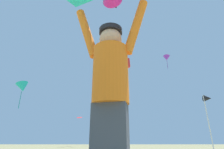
% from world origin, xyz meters
% --- Properties ---
extents(kite_flyer_person, '(0.81, 0.40, 1.92)m').
position_xyz_m(kite_flyer_person, '(0.08, -0.36, 0.94)').
color(kite_flyer_person, '#424751').
rests_on(kite_flyer_person, ground).
extents(distant_kite_red_high_left, '(1.30, 1.26, 2.18)m').
position_xyz_m(distant_kite_red_high_left, '(0.98, 32.77, 18.89)').
color(distant_kite_red_high_left, red).
extents(distant_kite_blue_low_left, '(0.80, 0.77, 0.33)m').
position_xyz_m(distant_kite_blue_low_left, '(-2.44, 22.08, 7.82)').
color(distant_kite_blue_low_left, blue).
extents(distant_kite_purple_far_center, '(0.93, 0.90, 1.52)m').
position_xyz_m(distant_kite_purple_far_center, '(5.84, 14.58, 8.79)').
color(distant_kite_purple_far_center, purple).
extents(distant_kite_purple_high_right, '(0.77, 0.80, 1.03)m').
position_xyz_m(distant_kite_purple_high_right, '(-2.40, 22.80, 12.52)').
color(distant_kite_purple_high_right, purple).
extents(distant_kite_red_overhead_distant, '(1.15, 1.13, 0.40)m').
position_xyz_m(distant_kite_red_overhead_distant, '(-4.97, 25.80, 4.18)').
color(distant_kite_red_overhead_distant, red).
extents(distant_kite_orange_low_right, '(1.00, 0.95, 1.52)m').
position_xyz_m(distant_kite_orange_low_right, '(-0.13, 33.03, 4.21)').
color(distant_kite_orange_low_right, orange).
extents(distant_kite_red_mid_right, '(0.91, 0.99, 1.39)m').
position_xyz_m(distant_kite_red_mid_right, '(2.12, 19.93, 10.69)').
color(distant_kite_red_mid_right, red).
extents(distant_kite_teal_mid_left, '(1.21, 1.04, 2.28)m').
position_xyz_m(distant_kite_teal_mid_left, '(-7.37, 12.04, 4.80)').
color(distant_kite_teal_mid_left, '#19B2AD').
extents(marker_flag, '(0.30, 0.24, 2.17)m').
position_xyz_m(marker_flag, '(3.66, 4.53, 1.88)').
color(marker_flag, silver).
rests_on(marker_flag, ground).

